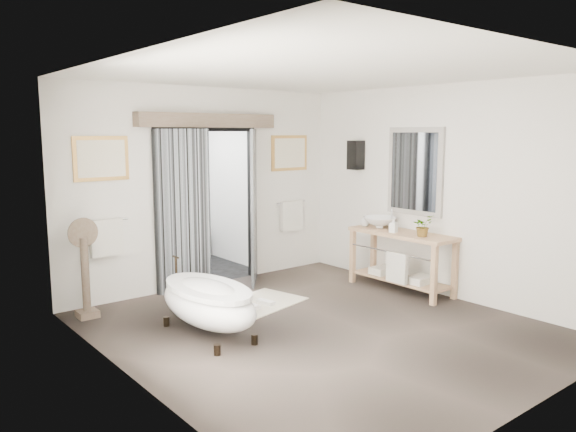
# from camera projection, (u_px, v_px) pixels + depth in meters

# --- Properties ---
(ground_plane) EXTENTS (5.00, 5.00, 0.00)m
(ground_plane) POSITION_uv_depth(u_px,v_px,m) (321.00, 328.00, 6.50)
(ground_plane) COLOR #52453E
(room_shell) EXTENTS (4.52, 5.02, 2.91)m
(room_shell) POSITION_uv_depth(u_px,v_px,m) (327.00, 169.00, 6.11)
(room_shell) COLOR beige
(room_shell) RESTS_ON ground_plane
(shower_room) EXTENTS (2.22, 2.01, 2.51)m
(shower_room) POSITION_uv_depth(u_px,v_px,m) (161.00, 213.00, 9.43)
(shower_room) COLOR black
(shower_room) RESTS_ON ground_plane
(back_wall_dressing) EXTENTS (3.82, 0.72, 2.52)m
(back_wall_dressing) POSITION_uv_depth(u_px,v_px,m) (213.00, 181.00, 8.05)
(back_wall_dressing) COLOR black
(back_wall_dressing) RESTS_ON ground_plane
(clawfoot_tub) EXTENTS (0.71, 1.59, 0.77)m
(clawfoot_tub) POSITION_uv_depth(u_px,v_px,m) (208.00, 302.00, 6.24)
(clawfoot_tub) COLOR black
(clawfoot_tub) RESTS_ON ground_plane
(vanity) EXTENTS (0.57, 1.60, 0.85)m
(vanity) POSITION_uv_depth(u_px,v_px,m) (401.00, 256.00, 7.99)
(vanity) COLOR tan
(vanity) RESTS_ON ground_plane
(pedestal_mirror) EXTENTS (0.37, 0.24, 1.24)m
(pedestal_mirror) POSITION_uv_depth(u_px,v_px,m) (85.00, 275.00, 6.82)
(pedestal_mirror) COLOR brown
(pedestal_mirror) RESTS_ON ground_plane
(rug) EXTENTS (1.35, 1.05, 0.01)m
(rug) POSITION_uv_depth(u_px,v_px,m) (258.00, 303.00, 7.43)
(rug) COLOR beige
(rug) RESTS_ON ground_plane
(slippers) EXTENTS (0.39, 0.28, 0.05)m
(slippers) POSITION_uv_depth(u_px,v_px,m) (258.00, 304.00, 7.30)
(slippers) COLOR white
(slippers) RESTS_ON rug
(basin) EXTENTS (0.61, 0.61, 0.17)m
(basin) POSITION_uv_depth(u_px,v_px,m) (380.00, 222.00, 8.28)
(basin) COLOR white
(basin) RESTS_ON vanity
(plant) EXTENTS (0.27, 0.23, 0.29)m
(plant) POSITION_uv_depth(u_px,v_px,m) (423.00, 226.00, 7.60)
(plant) COLOR gray
(plant) RESTS_ON vanity
(soap_bottle_a) EXTENTS (0.11, 0.11, 0.21)m
(soap_bottle_a) POSITION_uv_depth(u_px,v_px,m) (393.00, 225.00, 7.91)
(soap_bottle_a) COLOR gray
(soap_bottle_a) RESTS_ON vanity
(soap_bottle_b) EXTENTS (0.14, 0.14, 0.17)m
(soap_bottle_b) POSITION_uv_depth(u_px,v_px,m) (365.00, 221.00, 8.44)
(soap_bottle_b) COLOR gray
(soap_bottle_b) RESTS_ON vanity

